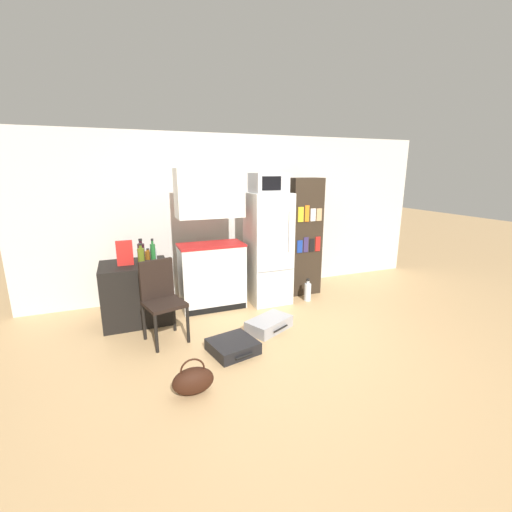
# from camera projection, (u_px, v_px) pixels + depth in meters

# --- Properties ---
(ground_plane) EXTENTS (24.00, 24.00, 0.00)m
(ground_plane) POSITION_uv_depth(u_px,v_px,m) (284.00, 345.00, 3.78)
(ground_plane) COLOR tan
(wall_back) EXTENTS (6.40, 0.10, 2.40)m
(wall_back) POSITION_uv_depth(u_px,v_px,m) (241.00, 215.00, 5.37)
(wall_back) COLOR beige
(wall_back) RESTS_ON ground_plane
(side_table) EXTENTS (0.81, 0.65, 0.76)m
(side_table) POSITION_uv_depth(u_px,v_px,m) (136.00, 292.00, 4.32)
(side_table) COLOR black
(side_table) RESTS_ON ground_plane
(kitchen_hutch) EXTENTS (0.89, 0.47, 1.91)m
(kitchen_hutch) POSITION_uv_depth(u_px,v_px,m) (211.00, 246.00, 4.65)
(kitchen_hutch) COLOR silver
(kitchen_hutch) RESTS_ON ground_plane
(refrigerator) EXTENTS (0.56, 0.60, 1.58)m
(refrigerator) POSITION_uv_depth(u_px,v_px,m) (268.00, 248.00, 4.90)
(refrigerator) COLOR silver
(refrigerator) RESTS_ON ground_plane
(microwave) EXTENTS (0.47, 0.40, 0.27)m
(microwave) POSITION_uv_depth(u_px,v_px,m) (269.00, 183.00, 4.68)
(microwave) COLOR #B7B7BC
(microwave) RESTS_ON refrigerator
(bookshelf) EXTENTS (0.49, 0.33, 1.77)m
(bookshelf) POSITION_uv_depth(u_px,v_px,m) (304.00, 237.00, 5.23)
(bookshelf) COLOR #2D2319
(bookshelf) RESTS_ON ground_plane
(bottle_olive_oil) EXTENTS (0.08, 0.08, 0.28)m
(bottle_olive_oil) POSITION_uv_depth(u_px,v_px,m) (141.00, 257.00, 4.09)
(bottle_olive_oil) COLOR #566619
(bottle_olive_oil) RESTS_ON side_table
(bottle_amber_beer) EXTENTS (0.07, 0.07, 0.14)m
(bottle_amber_beer) POSITION_uv_depth(u_px,v_px,m) (148.00, 255.00, 4.42)
(bottle_amber_beer) COLOR brown
(bottle_amber_beer) RESTS_ON side_table
(bottle_clear_short) EXTENTS (0.08, 0.08, 0.21)m
(bottle_clear_short) POSITION_uv_depth(u_px,v_px,m) (153.00, 254.00, 4.34)
(bottle_clear_short) COLOR silver
(bottle_clear_short) RESTS_ON side_table
(bottle_wine_dark) EXTENTS (0.08, 0.08, 0.30)m
(bottle_wine_dark) POSITION_uv_depth(u_px,v_px,m) (141.00, 252.00, 4.29)
(bottle_wine_dark) COLOR black
(bottle_wine_dark) RESTS_ON side_table
(bottle_green_tall) EXTENTS (0.06, 0.06, 0.31)m
(bottle_green_tall) POSITION_uv_depth(u_px,v_px,m) (153.00, 253.00, 4.21)
(bottle_green_tall) COLOR #1E6028
(bottle_green_tall) RESTS_ON side_table
(cereal_box) EXTENTS (0.19, 0.07, 0.30)m
(cereal_box) POSITION_uv_depth(u_px,v_px,m) (125.00, 253.00, 4.14)
(cereal_box) COLOR red
(cereal_box) RESTS_ON side_table
(chair) EXTENTS (0.49, 0.50, 0.91)m
(chair) POSITION_uv_depth(u_px,v_px,m) (161.00, 294.00, 3.82)
(chair) COLOR black
(chair) RESTS_ON ground_plane
(suitcase_large_flat) EXTENTS (0.63, 0.53, 0.14)m
(suitcase_large_flat) POSITION_uv_depth(u_px,v_px,m) (269.00, 324.00, 4.13)
(suitcase_large_flat) COLOR #99999E
(suitcase_large_flat) RESTS_ON ground_plane
(suitcase_small_flat) EXTENTS (0.54, 0.53, 0.13)m
(suitcase_small_flat) POSITION_uv_depth(u_px,v_px,m) (233.00, 346.00, 3.63)
(suitcase_small_flat) COLOR black
(suitcase_small_flat) RESTS_ON ground_plane
(handbag) EXTENTS (0.36, 0.20, 0.33)m
(handbag) POSITION_uv_depth(u_px,v_px,m) (193.00, 381.00, 2.94)
(handbag) COLOR #33190F
(handbag) RESTS_ON ground_plane
(water_bottle_front) EXTENTS (0.10, 0.10, 0.33)m
(water_bottle_front) POSITION_uv_depth(u_px,v_px,m) (308.00, 291.00, 5.05)
(water_bottle_front) COLOR silver
(water_bottle_front) RESTS_ON ground_plane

